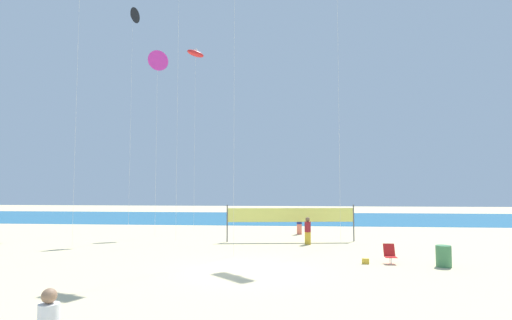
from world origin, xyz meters
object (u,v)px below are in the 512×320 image
object	(u,v)px
kite_red_inflatable	(195,54)
folding_beach_chair	(390,253)
volleyball_net	(291,216)
trash_barrel	(444,256)
kite_magenta_delta	(158,61)
beach_handbag	(366,261)
beachgoer_navy_shirt	(299,222)
kite_black_delta	(133,16)
beachgoer_maroon_shirt	(308,230)

from	to	relation	value
kite_red_inflatable	folding_beach_chair	bearing A→B (deg)	-46.33
folding_beach_chair	volleyball_net	distance (m)	8.66
trash_barrel	kite_magenta_delta	distance (m)	22.94
kite_magenta_delta	kite_red_inflatable	bearing A→B (deg)	63.89
beach_handbag	beachgoer_navy_shirt	bearing A→B (deg)	103.64
kite_magenta_delta	volleyball_net	bearing A→B (deg)	-11.33
beach_handbag	kite_black_delta	distance (m)	28.65
folding_beach_chair	trash_barrel	xyz separation A→B (m)	(2.20, -0.64, 0.01)
trash_barrel	volleyball_net	world-z (taller)	volleyball_net
folding_beach_chair	kite_magenta_delta	xyz separation A→B (m)	(-14.41, 9.20, 12.41)
beachgoer_maroon_shirt	kite_black_delta	size ratio (longest dim) A/B	0.09
volleyball_net	beach_handbag	size ratio (longest dim) A/B	26.95
beach_handbag	volleyball_net	bearing A→B (deg)	114.86
kite_magenta_delta	beach_handbag	bearing A→B (deg)	-35.44
kite_black_delta	trash_barrel	bearing A→B (deg)	-35.10
beachgoer_maroon_shirt	kite_red_inflatable	size ratio (longest dim) A/B	0.11
beachgoer_maroon_shirt	trash_barrel	size ratio (longest dim) A/B	1.79
kite_magenta_delta	kite_red_inflatable	distance (m)	4.69
trash_barrel	volleyball_net	size ratio (longest dim) A/B	0.11
beachgoer_navy_shirt	volleyball_net	world-z (taller)	volleyball_net
beachgoer_maroon_shirt	trash_barrel	xyz separation A→B (m)	(5.77, -6.67, -0.43)
trash_barrel	beach_handbag	distance (m)	3.39
trash_barrel	kite_magenta_delta	size ratio (longest dim) A/B	0.07
beachgoer_navy_shirt	kite_magenta_delta	distance (m)	16.02
beach_handbag	kite_magenta_delta	distance (m)	20.66
volleyball_net	beachgoer_maroon_shirt	bearing A→B (deg)	-49.13
beachgoer_maroon_shirt	kite_red_inflatable	distance (m)	17.86
beach_handbag	kite_red_inflatable	world-z (taller)	kite_red_inflatable
beachgoer_navy_shirt	beachgoer_maroon_shirt	distance (m)	5.46
folding_beach_chair	kite_black_delta	bearing A→B (deg)	166.39
folding_beach_chair	kite_magenta_delta	world-z (taller)	kite_magenta_delta
kite_magenta_delta	trash_barrel	bearing A→B (deg)	-30.64
kite_black_delta	beachgoer_maroon_shirt	bearing A→B (deg)	-27.69
kite_red_inflatable	kite_black_delta	world-z (taller)	kite_black_delta
beachgoer_maroon_shirt	folding_beach_chair	world-z (taller)	beachgoer_maroon_shirt
folding_beach_chair	kite_red_inflatable	size ratio (longest dim) A/B	0.06
beach_handbag	kite_black_delta	world-z (taller)	kite_black_delta
trash_barrel	kite_black_delta	xyz separation A→B (m)	(-20.43, 14.36, 17.94)
beachgoer_maroon_shirt	folding_beach_chair	bearing A→B (deg)	105.64
volleyball_net	beach_handbag	bearing A→B (deg)	-65.14
trash_barrel	volleyball_net	xyz separation A→B (m)	(-6.81, 7.87, 1.17)
beachgoer_navy_shirt	kite_black_delta	bearing A→B (deg)	155.78
beach_handbag	kite_black_delta	bearing A→B (deg)	140.75
volleyball_net	beach_handbag	world-z (taller)	volleyball_net
beachgoer_navy_shirt	folding_beach_chair	size ratio (longest dim) A/B	1.91
trash_barrel	kite_red_inflatable	xyz separation A→B (m)	(-14.69, 13.73, 14.19)
folding_beach_chair	volleyball_net	size ratio (longest dim) A/B	0.11
beachgoer_maroon_shirt	kite_red_inflatable	xyz separation A→B (m)	(-8.93, 7.06, 13.76)
kite_magenta_delta	kite_black_delta	size ratio (longest dim) A/B	0.71
trash_barrel	kite_red_inflatable	size ratio (longest dim) A/B	0.06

